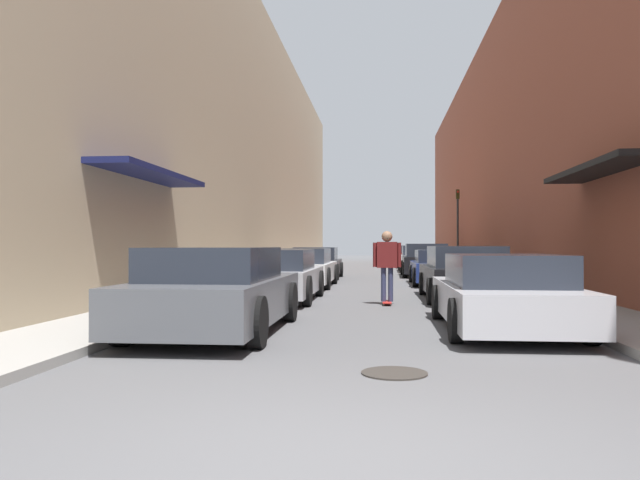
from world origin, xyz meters
name	(u,v)px	position (x,y,z in m)	size (l,w,h in m)	color
ground	(374,279)	(0.00, 21.24, 0.00)	(116.80, 116.80, 0.00)	#515154
curb_strip_left	(290,272)	(-4.20, 26.54, 0.06)	(1.80, 53.09, 0.12)	gray
curb_strip_right	(464,272)	(4.20, 26.54, 0.06)	(1.80, 53.09, 0.12)	gray
building_row_left	(232,148)	(-7.10, 26.54, 6.20)	(4.90, 53.09, 12.40)	tan
building_row_right	(525,156)	(7.10, 26.54, 5.60)	(4.90, 53.09, 11.21)	brown
parked_car_left_0	(217,291)	(-2.25, 5.63, 0.65)	(2.03, 4.76, 1.32)	#515459
parked_car_left_1	(279,276)	(-2.19, 11.18, 0.61)	(1.86, 4.50, 1.25)	#B7B7BC
parked_car_left_2	(303,268)	(-2.27, 16.44, 0.61)	(2.01, 4.78, 1.25)	silver
parked_car_left_3	(316,263)	(-2.37, 21.55, 0.61)	(2.01, 4.06, 1.27)	#232326
parked_car_right_0	(503,294)	(2.22, 6.29, 0.59)	(1.98, 4.58, 1.21)	#B7B7BC
parked_car_right_1	(464,274)	(2.33, 11.89, 0.64)	(2.02, 4.60, 1.34)	black
parked_car_right_2	(440,268)	(2.29, 17.84, 0.59)	(1.99, 4.27, 1.20)	navy
parked_car_right_3	(425,261)	(2.19, 23.56, 0.68)	(2.07, 4.47, 1.42)	black
parked_car_right_4	(418,259)	(2.15, 28.67, 0.63)	(1.94, 4.30, 1.31)	silver
parked_car_right_5	(414,257)	(2.24, 34.66, 0.66)	(2.04, 4.59, 1.34)	maroon
skateboarder	(387,259)	(0.42, 10.45, 1.03)	(0.64, 0.78, 1.68)	#B2231E
manhole_cover	(394,373)	(0.43, 2.78, 0.01)	(0.70, 0.70, 0.02)	#332D28
traffic_light	(458,221)	(3.90, 26.31, 2.50)	(0.16, 0.22, 3.89)	#2D2D2D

